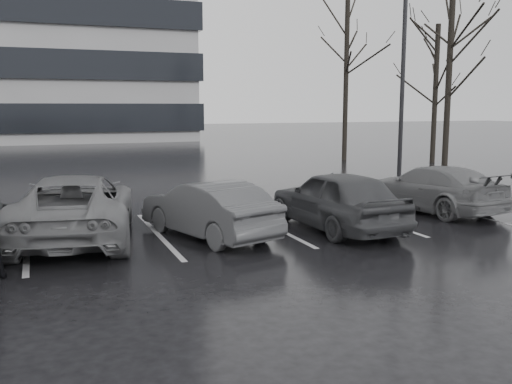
{
  "coord_description": "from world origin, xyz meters",
  "views": [
    {
      "loc": [
        -4.72,
        -10.24,
        2.93
      ],
      "look_at": [
        -0.37,
        1.0,
        1.1
      ],
      "focal_mm": 40.0,
      "sensor_mm": 36.0,
      "label": 1
    }
  ],
  "objects": [
    {
      "name": "car_main",
      "position": [
        1.9,
        1.55,
        0.72
      ],
      "size": [
        1.95,
        4.33,
        1.44
      ],
      "primitive_type": "imported",
      "rotation": [
        0.0,
        0.0,
        3.2
      ],
      "color": "black",
      "rests_on": "ground"
    },
    {
      "name": "lamp_post",
      "position": [
        8.4,
        8.25,
        4.29
      ],
      "size": [
        0.51,
        0.51,
        9.38
      ],
      "rotation": [
        0.0,
        0.0,
        -0.35
      ],
      "color": "#949396",
      "rests_on": "ground"
    },
    {
      "name": "car_west_a",
      "position": [
        -1.18,
        1.87,
        0.63
      ],
      "size": [
        2.46,
        4.08,
        1.27
      ],
      "primitive_type": "imported",
      "rotation": [
        0.0,
        0.0,
        3.45
      ],
      "color": "#2D2C2F",
      "rests_on": "ground"
    },
    {
      "name": "ground",
      "position": [
        0.0,
        0.0,
        0.0
      ],
      "size": [
        160.0,
        160.0,
        0.0
      ],
      "primitive_type": "plane",
      "color": "black",
      "rests_on": "ground"
    },
    {
      "name": "stall_stripes",
      "position": [
        -0.8,
        2.5,
        0.0
      ],
      "size": [
        19.72,
        5.0,
        0.0
      ],
      "color": "#AEAEB0",
      "rests_on": "ground"
    },
    {
      "name": "tree_east",
      "position": [
        12.0,
        10.0,
        4.0
      ],
      "size": [
        0.26,
        0.26,
        8.0
      ],
      "primitive_type": "cylinder",
      "color": "black",
      "rests_on": "ground"
    },
    {
      "name": "car_west_b",
      "position": [
        -3.99,
        2.69,
        0.72
      ],
      "size": [
        3.23,
        5.52,
        1.44
      ],
      "primitive_type": "imported",
      "rotation": [
        0.0,
        0.0,
        2.97
      ],
      "color": "#4B4B4D",
      "rests_on": "ground"
    },
    {
      "name": "tree_ne",
      "position": [
        14.5,
        14.0,
        3.5
      ],
      "size": [
        0.26,
        0.26,
        7.0
      ],
      "primitive_type": "cylinder",
      "color": "black",
      "rests_on": "ground"
    },
    {
      "name": "car_east",
      "position": [
        5.55,
        2.67,
        0.64
      ],
      "size": [
        2.39,
        4.63,
        1.29
      ],
      "primitive_type": "imported",
      "rotation": [
        0.0,
        0.0,
        3.28
      ],
      "color": "#4B4B4D",
      "rests_on": "ground"
    },
    {
      "name": "tree_north",
      "position": [
        11.0,
        17.0,
        4.25
      ],
      "size": [
        0.26,
        0.26,
        8.5
      ],
      "primitive_type": "cylinder",
      "color": "black",
      "rests_on": "ground"
    }
  ]
}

